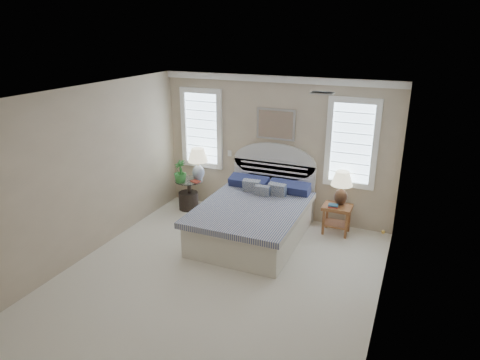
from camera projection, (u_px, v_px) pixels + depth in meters
name	position (u px, v px, depth m)	size (l,w,h in m)	color
floor	(219.00, 277.00, 6.36)	(4.50, 5.00, 0.01)	silver
ceiling	(215.00, 94.00, 5.45)	(4.50, 5.00, 0.01)	white
wall_back	(276.00, 148.00, 8.06)	(4.50, 0.02, 2.70)	tan
wall_left	(89.00, 172.00, 6.74)	(0.02, 5.00, 2.70)	tan
wall_right	(387.00, 220.00, 5.07)	(0.02, 5.00, 2.70)	tan
crown_molding	(277.00, 79.00, 7.60)	(4.50, 0.08, 0.12)	white
hvac_vent	(322.00, 93.00, 5.70)	(0.30, 0.20, 0.02)	#B2B2B2
switch_plate	(230.00, 153.00, 8.47)	(0.08, 0.01, 0.12)	white
window_left	(202.00, 128.00, 8.54)	(0.90, 0.06, 1.60)	#C9E7FF
window_right	(352.00, 143.00, 7.44)	(0.90, 0.06, 1.60)	#C9E7FF
painting	(276.00, 124.00, 7.87)	(0.74, 0.04, 0.58)	silver
closet_door	(393.00, 197.00, 6.16)	(0.02, 1.80, 2.40)	white
bed	(255.00, 216.00, 7.49)	(1.72, 2.28, 1.47)	silver
side_table_left	(189.00, 191.00, 8.62)	(0.56, 0.56, 0.63)	black
nightstand_right	(337.00, 213.00, 7.60)	(0.50, 0.40, 0.53)	#9D6033
floor_pot	(189.00, 201.00, 8.70)	(0.39, 0.39, 0.36)	black
lamp_left	(198.00, 160.00, 8.45)	(0.49, 0.49, 0.65)	silver
lamp_right	(342.00, 184.00, 7.51)	(0.46, 0.46, 0.62)	black
potted_plant	(180.00, 172.00, 8.33)	(0.25, 0.25, 0.45)	#2C6629
books_left	(195.00, 181.00, 8.42)	(0.20, 0.17, 0.02)	#A63729
books_right	(333.00, 206.00, 7.49)	(0.19, 0.14, 0.05)	#A63729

